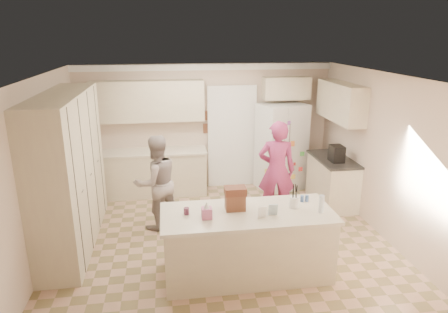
{
  "coord_description": "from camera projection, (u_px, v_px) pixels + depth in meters",
  "views": [
    {
      "loc": [
        -0.81,
        -5.8,
        3.18
      ],
      "look_at": [
        0.1,
        0.35,
        1.25
      ],
      "focal_mm": 32.0,
      "sensor_mm": 36.0,
      "label": 1
    }
  ],
  "objects": [
    {
      "name": "jam_jar",
      "position": [
        186.0,
        211.0,
        5.17
      ],
      "size": [
        0.07,
        0.07,
        0.09
      ],
      "primitive_type": "cylinder",
      "color": "#59263F",
      "rests_on": "island_top"
    },
    {
      "name": "refrigerator",
      "position": [
        281.0,
        147.0,
        8.35
      ],
      "size": [
        1.07,
        0.93,
        1.8
      ],
      "primitive_type": "cube",
      "rotation": [
        0.0,
        0.0,
        0.3
      ],
      "color": "white",
      "rests_on": "floor"
    },
    {
      "name": "greeting_card_b",
      "position": [
        273.0,
        210.0,
        5.12
      ],
      "size": [
        0.12,
        0.05,
        0.16
      ],
      "primitive_type": "cube",
      "rotation": [
        0.15,
        0.0,
        -0.1
      ],
      "color": "silver",
      "rests_on": "island_top"
    },
    {
      "name": "wall_left",
      "position": [
        43.0,
        168.0,
        5.78
      ],
      "size": [
        0.02,
        4.6,
        2.6
      ],
      "primitive_type": "cube",
      "color": "beige",
      "rests_on": "ground"
    },
    {
      "name": "dollhouse_body",
      "position": [
        235.0,
        202.0,
        5.29
      ],
      "size": [
        0.26,
        0.18,
        0.22
      ],
      "primitive_type": "cube",
      "color": "brown",
      "rests_on": "island_top"
    },
    {
      "name": "fridge_magnets",
      "position": [
        286.0,
        152.0,
        8.0
      ],
      "size": [
        0.76,
        0.02,
        1.44
      ],
      "primitive_type": null,
      "color": "tan",
      "rests_on": "refrigerator"
    },
    {
      "name": "tissue_box",
      "position": [
        207.0,
        213.0,
        5.06
      ],
      "size": [
        0.13,
        0.13,
        0.14
      ],
      "primitive_type": "cube",
      "color": "#C0608F",
      "rests_on": "island_top"
    },
    {
      "name": "tissue_plume",
      "position": [
        207.0,
        205.0,
        5.02
      ],
      "size": [
        0.08,
        0.08,
        0.08
      ],
      "primitive_type": "cone",
      "color": "white",
      "rests_on": "tissue_box"
    },
    {
      "name": "wall_back",
      "position": [
        206.0,
        127.0,
        8.33
      ],
      "size": [
        5.2,
        0.02,
        2.6
      ],
      "primitive_type": "cube",
      "color": "beige",
      "rests_on": "ground"
    },
    {
      "name": "fridge_dispenser",
      "position": [
        276.0,
        140.0,
        7.9
      ],
      "size": [
        0.22,
        0.03,
        0.35
      ],
      "primitive_type": "cube",
      "color": "black",
      "rests_on": "refrigerator"
    },
    {
      "name": "greeting_card_a",
      "position": [
        262.0,
        212.0,
        5.06
      ],
      "size": [
        0.12,
        0.06,
        0.16
      ],
      "primitive_type": "cube",
      "rotation": [
        0.15,
        0.0,
        0.2
      ],
      "color": "white",
      "rests_on": "island_top"
    },
    {
      "name": "ceiling",
      "position": [
        221.0,
        74.0,
        5.76
      ],
      "size": [
        5.2,
        4.6,
        0.02
      ],
      "primitive_type": "cube",
      "color": "white",
      "rests_on": "wall_back"
    },
    {
      "name": "coffee_maker",
      "position": [
        337.0,
        154.0,
        7.29
      ],
      "size": [
        0.22,
        0.28,
        0.3
      ],
      "primitive_type": "cube",
      "color": "black",
      "rests_on": "right_countertop"
    },
    {
      "name": "shaker_salt",
      "position": [
        302.0,
        199.0,
        5.56
      ],
      "size": [
        0.05,
        0.05,
        0.09
      ],
      "primitive_type": "cylinder",
      "color": "#40609D",
      "rests_on": "island_top"
    },
    {
      "name": "water_bottle",
      "position": [
        321.0,
        204.0,
        5.2
      ],
      "size": [
        0.07,
        0.07,
        0.24
      ],
      "primitive_type": "cylinder",
      "color": "silver",
      "rests_on": "island_top"
    },
    {
      "name": "doorway_opening",
      "position": [
        232.0,
        138.0,
        8.45
      ],
      "size": [
        0.9,
        0.06,
        2.1
      ],
      "primitive_type": "cube",
      "color": "black",
      "rests_on": "floor"
    },
    {
      "name": "right_base_cab",
      "position": [
        332.0,
        182.0,
        7.67
      ],
      "size": [
        0.6,
        1.2,
        0.88
      ],
      "primitive_type": "cube",
      "color": "beige",
      "rests_on": "floor"
    },
    {
      "name": "fridge_handle_l",
      "position": [
        284.0,
        145.0,
        7.95
      ],
      "size": [
        0.02,
        0.02,
        0.85
      ],
      "primitive_type": "cylinder",
      "color": "silver",
      "rests_on": "refrigerator"
    },
    {
      "name": "floor",
      "position": [
        221.0,
        236.0,
        6.54
      ],
      "size": [
        5.2,
        4.6,
        0.02
      ],
      "primitive_type": "cube",
      "color": "tan",
      "rests_on": "ground"
    },
    {
      "name": "back_upper_cab",
      "position": [
        148.0,
        101.0,
        7.82
      ],
      "size": [
        2.2,
        0.35,
        0.8
      ],
      "primitive_type": "cube",
      "color": "beige",
      "rests_on": "wall_back"
    },
    {
      "name": "back_countertop",
      "position": [
        150.0,
        152.0,
        7.99
      ],
      "size": [
        2.24,
        0.63,
        0.04
      ],
      "primitive_type": "cube",
      "color": "beige",
      "rests_on": "back_base_cab"
    },
    {
      "name": "pantry_bank",
      "position": [
        69.0,
        171.0,
        6.05
      ],
      "size": [
        0.6,
        2.6,
        2.35
      ],
      "primitive_type": "cube",
      "color": "beige",
      "rests_on": "floor"
    },
    {
      "name": "wall_frame_lower",
      "position": [
        207.0,
        128.0,
        8.3
      ],
      "size": [
        0.15,
        0.02,
        0.2
      ],
      "primitive_type": "cube",
      "color": "brown",
      "rests_on": "wall_back"
    },
    {
      "name": "wall_front",
      "position": [
        253.0,
        231.0,
        3.97
      ],
      "size": [
        5.2,
        0.02,
        2.6
      ],
      "primitive_type": "cube",
      "color": "beige",
      "rests_on": "ground"
    },
    {
      "name": "utensil_crock",
      "position": [
        294.0,
        202.0,
        5.36
      ],
      "size": [
        0.13,
        0.13,
        0.15
      ],
      "primitive_type": "cylinder",
      "color": "white",
      "rests_on": "island_top"
    },
    {
      "name": "wall_right",
      "position": [
        379.0,
        153.0,
        6.51
      ],
      "size": [
        0.02,
        4.6,
        2.6
      ],
      "primitive_type": "cube",
      "color": "beige",
      "rests_on": "ground"
    },
    {
      "name": "fridge_handle_r",
      "position": [
        289.0,
        144.0,
        7.96
      ],
      "size": [
        0.02,
        0.02,
        0.85
      ],
      "primitive_type": "cylinder",
      "color": "silver",
      "rests_on": "refrigerator"
    },
    {
      "name": "island_top",
      "position": [
        248.0,
        214.0,
        5.26
      ],
      "size": [
        2.28,
        0.96,
        0.05
      ],
      "primitive_type": "cube",
      "color": "beige",
      "rests_on": "island_base"
    },
    {
      "name": "island_base",
      "position": [
        247.0,
        245.0,
        5.39
      ],
      "size": [
        2.2,
        0.9,
        0.88
      ],
      "primitive_type": "cube",
      "color": "beige",
      "rests_on": "floor"
    },
    {
      "name": "shaker_pepper",
      "position": [
        307.0,
        198.0,
        5.57
      ],
      "size": [
        0.05,
        0.05,
        0.09
      ],
      "primitive_type": "cylinder",
      "color": "#40609D",
      "rests_on": "island_top"
    },
    {
      "name": "teen_boy",
      "position": [
        156.0,
        183.0,
        6.62
      ],
      "size": [
        0.97,
        0.88,
        1.61
      ],
      "primitive_type": "imported",
      "rotation": [
        0.0,
        0.0,
        3.58
      ],
      "color": "#9A9691",
      "rests_on": "floor"
    },
    {
      "name": "wall_frame_upper",
      "position": [
        207.0,
        116.0,
        8.22
      ],
      "size": [
        0.15,
        0.02,
        0.2
      ],
      "primitive_type": "cube",
      "color": "brown",
      "rests_on": "wall_back"
    },
    {
      "name": "crown_back",
      "position": [
        205.0,
        67.0,
        7.92
      ],
      "size": [
        5.2,
        0.08,
        0.12
      ],
      "primitive_type": "cube",
      "color": "white",
      "rests_on": "wall_back"
    },
    {
      "name": "right_upper_cab",
      "position": [
        341.0,
        102.0,
        7.43
      ],
      "size": [
        0.35,
        1.5,
        0.7
      ],
      "primitive_type": "cube",
      "color": "beige",
      "rests_on": "wall_right"
    },
    {
      "name": "teen_girl",
      "position": [
        277.0,
        170.0,
        6.95
      ],
      "size": [
        0.72,
        0.54,
        1.77
      ],
      "primitive_type": "imported",
      "rotation": [
        0.0,
        0.0,
        2.94
      ],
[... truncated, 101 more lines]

